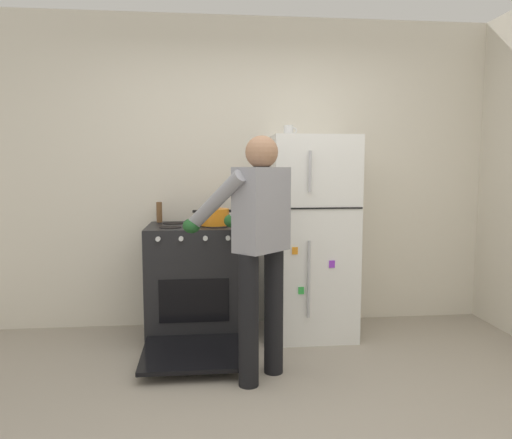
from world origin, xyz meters
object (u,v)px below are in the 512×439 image
(stove_range, at_px, (195,283))
(red_pot, at_px, (214,217))
(refrigerator, at_px, (310,236))
(coffee_mug, at_px, (289,131))
(person_cook, at_px, (257,235))
(pepper_mill, at_px, (159,212))

(stove_range, bearing_deg, red_pot, -11.27)
(refrigerator, bearing_deg, coffee_mug, 164.17)
(stove_range, relative_size, person_cook, 0.77)
(person_cook, bearing_deg, coffee_mug, 67.96)
(red_pot, height_order, pepper_mill, pepper_mill)
(coffee_mug, relative_size, pepper_mill, 0.65)
(stove_range, xyz_separation_m, person_cook, (0.43, -0.82, 0.50))
(person_cook, relative_size, coffee_mug, 14.28)
(refrigerator, distance_m, pepper_mill, 1.29)
(coffee_mug, bearing_deg, person_cook, -112.04)
(coffee_mug, distance_m, pepper_mill, 1.29)
(stove_range, xyz_separation_m, coffee_mug, (0.78, 0.07, 1.24))
(person_cook, bearing_deg, stove_range, 117.46)
(stove_range, relative_size, coffee_mug, 11.04)
(pepper_mill, bearing_deg, stove_range, -36.02)
(refrigerator, xyz_separation_m, red_pot, (-0.80, -0.05, 0.18))
(refrigerator, distance_m, red_pot, 0.82)
(red_pot, bearing_deg, stove_range, 168.73)
(stove_range, xyz_separation_m, red_pot, (0.16, -0.03, 0.55))
(red_pot, height_order, coffee_mug, coffee_mug)
(stove_range, xyz_separation_m, pepper_mill, (-0.30, 0.22, 0.57))
(refrigerator, xyz_separation_m, pepper_mill, (-1.26, 0.20, 0.20))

